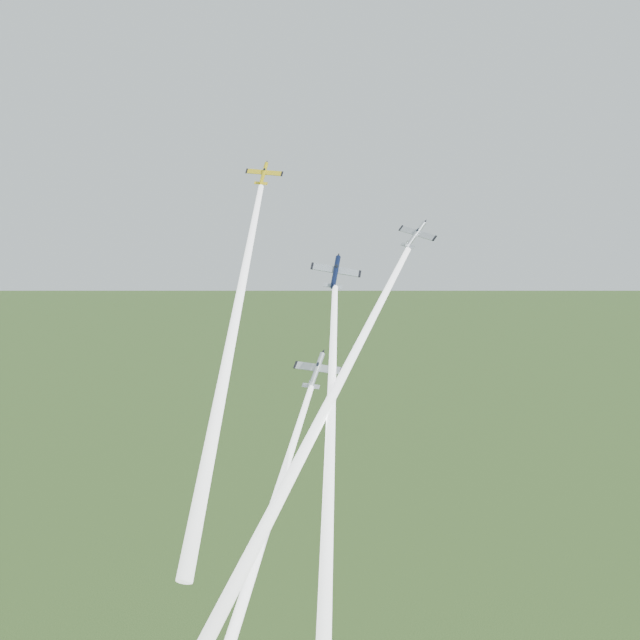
{
  "coord_description": "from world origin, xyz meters",
  "views": [
    {
      "loc": [
        36.45,
        -133.16,
        111.81
      ],
      "look_at": [
        0.0,
        -6.0,
        92.0
      ],
      "focal_mm": 45.0,
      "sensor_mm": 36.0,
      "label": 1
    }
  ],
  "objects_px": {
    "plane_yellow": "(264,174)",
    "plane_silver_right": "(416,235)",
    "plane_silver_low": "(317,370)",
    "plane_navy": "(336,272)"
  },
  "relations": [
    {
      "from": "plane_yellow",
      "to": "plane_silver_right",
      "type": "distance_m",
      "value": 30.65
    },
    {
      "from": "plane_silver_low",
      "to": "plane_yellow",
      "type": "bearing_deg",
      "value": 144.37
    },
    {
      "from": "plane_yellow",
      "to": "plane_silver_right",
      "type": "height_order",
      "value": "plane_yellow"
    },
    {
      "from": "plane_silver_low",
      "to": "plane_navy",
      "type": "bearing_deg",
      "value": 74.82
    },
    {
      "from": "plane_navy",
      "to": "plane_silver_low",
      "type": "bearing_deg",
      "value": -124.75
    },
    {
      "from": "plane_yellow",
      "to": "plane_silver_low",
      "type": "height_order",
      "value": "plane_yellow"
    },
    {
      "from": "plane_navy",
      "to": "plane_silver_right",
      "type": "bearing_deg",
      "value": 3.53
    },
    {
      "from": "plane_yellow",
      "to": "plane_silver_right",
      "type": "xyz_separation_m",
      "value": [
        28.55,
        -3.58,
        -10.55
      ]
    },
    {
      "from": "plane_silver_low",
      "to": "plane_silver_right",
      "type": "bearing_deg",
      "value": 36.87
    },
    {
      "from": "plane_yellow",
      "to": "plane_silver_right",
      "type": "relative_size",
      "value": 0.95
    }
  ]
}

